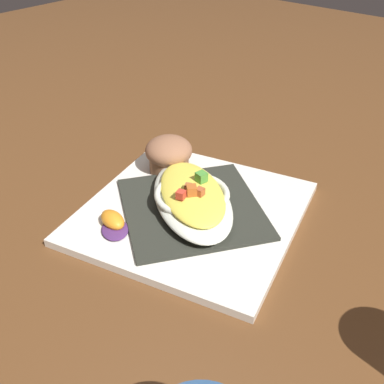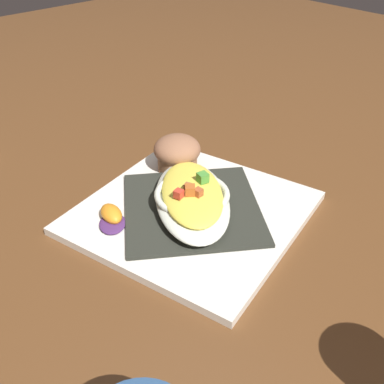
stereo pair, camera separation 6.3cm
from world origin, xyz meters
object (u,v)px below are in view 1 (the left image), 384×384
at_px(square_plate, 192,212).
at_px(muffin, 169,154).
at_px(orange_garnish, 113,223).
at_px(gratin_dish, 192,197).

relative_size(square_plate, muffin, 3.89).
bearing_deg(orange_garnish, gratin_dish, 151.16).
relative_size(square_plate, gratin_dish, 1.31).
bearing_deg(square_plate, muffin, -120.81).
bearing_deg(gratin_dish, orange_garnish, -28.84).
relative_size(gratin_dish, orange_garnish, 3.41).
xyz_separation_m(gratin_dish, muffin, (-0.06, -0.10, 0.01)).
distance_m(muffin, orange_garnish, 0.17).
xyz_separation_m(gratin_dish, orange_garnish, (0.10, -0.05, -0.01)).
bearing_deg(orange_garnish, muffin, -164.82).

